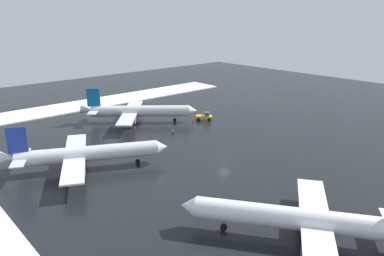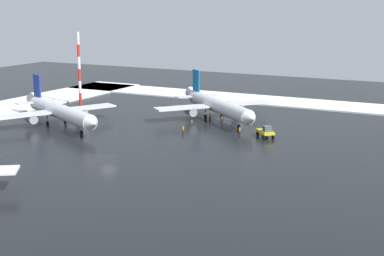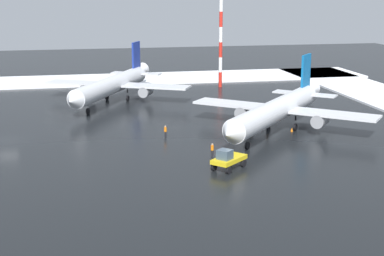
% 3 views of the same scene
% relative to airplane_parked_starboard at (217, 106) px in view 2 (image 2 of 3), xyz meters
% --- Properties ---
extents(ground_plane, '(240.00, 240.00, 0.00)m').
position_rel_airplane_parked_starboard_xyz_m(ground_plane, '(37.80, -3.07, -3.31)').
color(ground_plane, black).
extents(snow_bank_left, '(14.00, 116.00, 0.39)m').
position_rel_airplane_parked_starboard_xyz_m(snow_bank_left, '(-29.20, -3.07, -3.11)').
color(snow_bank_left, white).
rests_on(snow_bank_left, ground_plane).
extents(airplane_parked_starboard, '(25.55, 27.70, 10.01)m').
position_rel_airplane_parked_starboard_xyz_m(airplane_parked_starboard, '(0.00, 0.00, 0.00)').
color(airplane_parked_starboard, silver).
rests_on(airplane_parked_starboard, ground_plane).
extents(airplane_distant_tail, '(26.27, 30.84, 9.87)m').
position_rel_airplane_parked_starboard_xyz_m(airplane_distant_tail, '(21.65, -27.11, -0.05)').
color(airplane_distant_tail, silver).
rests_on(airplane_distant_tail, ground_plane).
extents(pushback_tug, '(4.88, 4.73, 2.50)m').
position_rel_airplane_parked_starboard_xyz_m(pushback_tug, '(11.62, 15.91, -2.02)').
color(pushback_tug, gold).
rests_on(pushback_tug, ground_plane).
extents(ground_crew_by_nose_gear, '(0.36, 0.36, 1.71)m').
position_rel_airplane_parked_starboard_xyz_m(ground_crew_by_nose_gear, '(0.93, -1.39, -2.34)').
color(ground_crew_by_nose_gear, black).
rests_on(ground_crew_by_nose_gear, ground_plane).
extents(ground_crew_beside_wing, '(0.36, 0.36, 1.71)m').
position_rel_airplane_parked_starboard_xyz_m(ground_crew_beside_wing, '(16.35, -0.01, -2.34)').
color(ground_crew_beside_wing, black).
rests_on(ground_crew_beside_wing, ground_plane).
extents(ground_crew_near_tug, '(0.36, 0.36, 1.71)m').
position_rel_airplane_parked_starboard_xyz_m(ground_crew_near_tug, '(12.18, 10.56, -2.34)').
color(ground_crew_near_tug, black).
rests_on(ground_crew_near_tug, ground_plane).
extents(antenna_mast, '(0.70, 0.70, 18.64)m').
position_rel_airplane_parked_starboard_xyz_m(antenna_mast, '(-1.63, -39.77, 6.01)').
color(antenna_mast, red).
rests_on(antenna_mast, ground_plane).
extents(traffic_cone_near_nose, '(0.36, 0.36, 0.55)m').
position_rel_airplane_parked_starboard_xyz_m(traffic_cone_near_nose, '(-2.26, 0.10, -3.03)').
color(traffic_cone_near_nose, orange).
rests_on(traffic_cone_near_nose, ground_plane).
extents(traffic_cone_mid_line, '(0.36, 0.36, 0.55)m').
position_rel_airplane_parked_starboard_xyz_m(traffic_cone_mid_line, '(4.56, -4.11, -3.03)').
color(traffic_cone_mid_line, orange).
rests_on(traffic_cone_mid_line, ground_plane).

